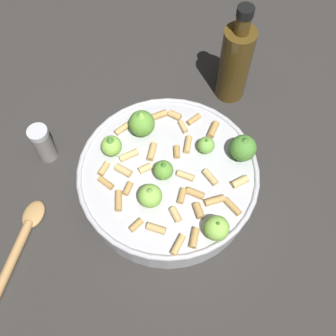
# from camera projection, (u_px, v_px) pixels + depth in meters

# --- Properties ---
(ground_plane) EXTENTS (2.40, 2.40, 0.00)m
(ground_plane) POSITION_uv_depth(u_px,v_px,m) (168.00, 187.00, 0.72)
(ground_plane) COLOR #2D2B28
(cooking_pan) EXTENTS (0.31, 0.31, 0.12)m
(cooking_pan) POSITION_uv_depth(u_px,v_px,m) (169.00, 177.00, 0.69)
(cooking_pan) COLOR #B7B7BC
(cooking_pan) RESTS_ON ground
(pepper_shaker) EXTENTS (0.04, 0.04, 0.08)m
(pepper_shaker) POSITION_uv_depth(u_px,v_px,m) (43.00, 143.00, 0.72)
(pepper_shaker) COLOR gray
(pepper_shaker) RESTS_ON ground
(olive_oil_bottle) EXTENTS (0.06, 0.06, 0.21)m
(olive_oil_bottle) POSITION_uv_depth(u_px,v_px,m) (235.00, 62.00, 0.75)
(olive_oil_bottle) COLOR #4C3814
(olive_oil_bottle) RESTS_ON ground
(wooden_spoon) EXTENTS (0.24, 0.15, 0.02)m
(wooden_spoon) POSITION_uv_depth(u_px,v_px,m) (11.00, 262.00, 0.64)
(wooden_spoon) COLOR #B2844C
(wooden_spoon) RESTS_ON ground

